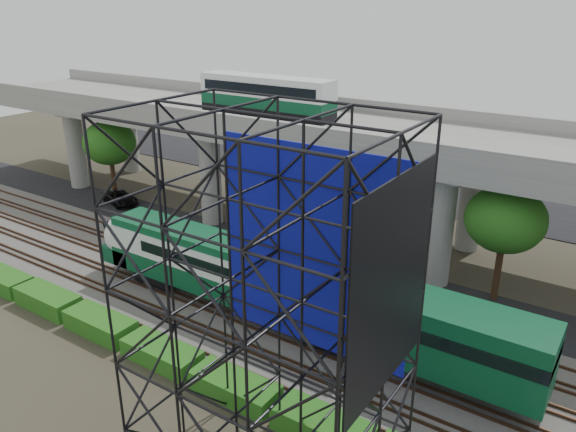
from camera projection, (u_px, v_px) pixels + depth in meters
The scene contains 13 objects.
ground at pixel (202, 321), 34.06m from camera, with size 140.00×140.00×0.00m, color #474233.
ballast_bed at pixel (224, 305), 35.58m from camera, with size 90.00×12.00×0.20m, color slate.
service_road at pixel (296, 258), 42.18m from camera, with size 90.00×5.00×0.08m, color black.
parking_lot at pixel (415, 180), 60.39m from camera, with size 90.00×18.00×0.08m, color black.
harbor_water at pixel (476, 140), 77.44m from camera, with size 140.00×40.00×0.03m, color #43556E.
rail_tracks at pixel (223, 303), 35.51m from camera, with size 90.00×9.52×0.16m.
commuter_train at pixel (264, 279), 32.91m from camera, with size 29.30×3.06×4.30m.
overpass at pixel (330, 136), 43.73m from camera, with size 80.00×12.00×12.40m.
scaffold_tower at pixel (266, 329), 19.64m from camera, with size 9.36×6.36×15.00m.
hedge_strip at pixel (162, 353), 30.01m from camera, with size 34.60×1.80×1.20m.
trees at pixel (287, 161), 46.98m from camera, with size 40.94×16.94×7.69m.
suv at pixel (120, 197), 53.03m from camera, with size 2.07×4.49×1.25m, color black.
parked_cars at pixel (435, 177), 58.96m from camera, with size 36.23×9.41×1.31m.
Camera 1 is at (20.69, -21.58, 18.27)m, focal length 35.00 mm.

